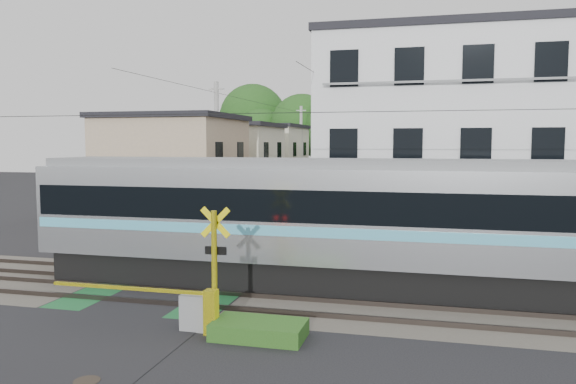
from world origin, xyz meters
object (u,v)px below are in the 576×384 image
(crossing_signal_far, at_px, (151,243))
(manhole_cover, at_px, (87,381))
(apartment_block, at_px, (440,143))
(pedestrian, at_px, (335,188))
(crossing_signal_near, at_px, (198,302))

(crossing_signal_far, xyz_separation_m, manhole_cover, (4.25, -10.64, -0.70))
(apartment_block, relative_size, pedestrian, 5.86)
(apartment_block, bearing_deg, pedestrian, 111.10)
(crossing_signal_far, bearing_deg, manhole_cover, -68.22)
(crossing_signal_far, xyz_separation_m, apartment_block, (11.09, 5.84, 3.94))
(crossing_signal_near, relative_size, manhole_cover, 9.15)
(manhole_cover, bearing_deg, crossing_signal_far, 111.78)
(crossing_signal_near, xyz_separation_m, manhole_cover, (-0.92, -3.34, -0.70))
(apartment_block, height_order, manhole_cover, apartment_block)
(crossing_signal_far, height_order, pedestrian, crossing_signal_far)
(crossing_signal_far, xyz_separation_m, pedestrian, (2.92, 27.00, 0.16))
(crossing_signal_near, xyz_separation_m, pedestrian, (-2.25, 34.30, 0.16))
(crossing_signal_near, distance_m, pedestrian, 34.38)
(crossing_signal_far, relative_size, manhole_cover, 9.15)
(crossing_signal_far, height_order, apartment_block, apartment_block)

